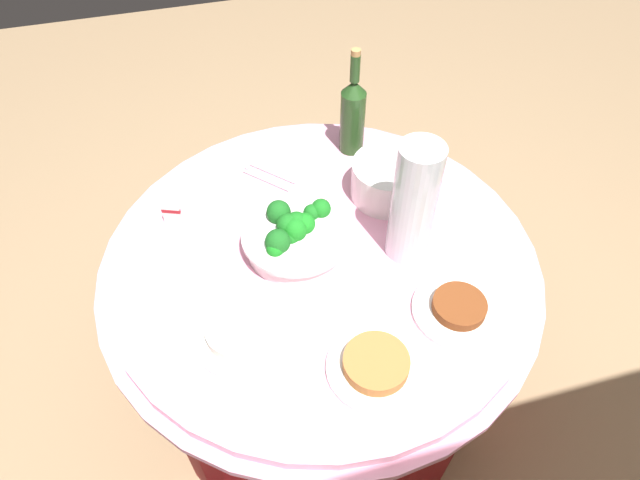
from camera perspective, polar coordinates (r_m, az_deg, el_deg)
ground_plane at (r=2.11m, az=0.00°, el=-14.38°), size 6.00×6.00×0.00m
buffet_table at (r=1.78m, az=0.00°, el=-8.87°), size 1.16×1.16×0.74m
broccoli_bowl at (r=1.46m, az=-2.52°, el=0.43°), size 0.28×0.28×0.11m
plate_stack at (r=1.61m, az=6.88°, el=6.00°), size 0.21×0.21×0.11m
wine_bottle at (r=1.71m, az=3.29°, el=12.47°), size 0.07×0.07×0.34m
decorative_fruit_vase at (r=1.39m, az=9.29°, el=3.39°), size 0.11×0.11×0.34m
serving_tongs at (r=1.69m, az=-5.33°, el=6.40°), size 0.14×0.15×0.01m
food_plate_peanuts at (r=1.28m, az=5.60°, el=-12.36°), size 0.22×0.22×0.04m
food_plate_rice at (r=1.33m, az=-8.09°, el=-9.09°), size 0.22×0.22×0.04m
food_plate_stir_fry at (r=1.40m, az=13.68°, el=-6.68°), size 0.22×0.22×0.04m
label_placard_front at (r=1.59m, az=-14.58°, el=2.48°), size 0.05×0.03×0.05m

